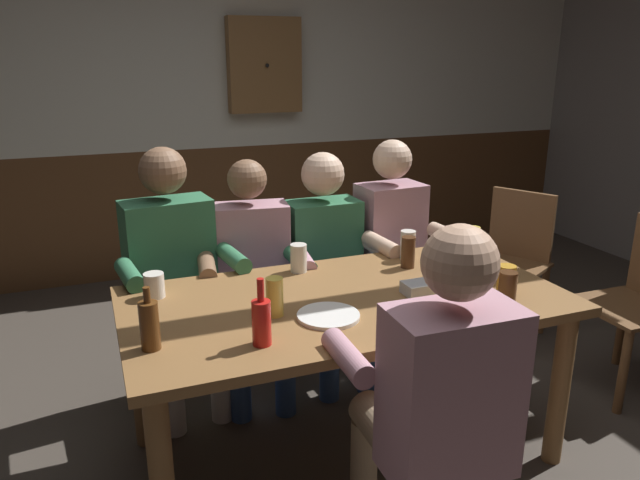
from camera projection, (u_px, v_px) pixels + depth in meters
ground_plane at (343, 449)px, 2.67m from camera, size 7.88×7.88×0.00m
back_wall_upper at (205, 37)px, 4.47m from camera, size 6.56×0.12×1.63m
back_wall_wainscot at (214, 208)px, 4.86m from camera, size 6.56×0.12×0.98m
dining_table at (346, 319)px, 2.47m from camera, size 1.78×0.92×0.73m
person_0 at (174, 268)px, 2.87m from camera, size 0.58×0.55×1.27m
person_1 at (252, 270)px, 3.00m from camera, size 0.57×0.57×1.19m
person_2 at (328, 256)px, 3.14m from camera, size 0.53×0.51×1.20m
person_3 at (396, 244)px, 3.28m from camera, size 0.50×0.54×1.24m
person_4 at (437, 393)px, 1.85m from camera, size 0.53×0.54×1.24m
chair_empty_near_left at (510, 259)px, 3.69m from camera, size 0.59×0.59×0.88m
table_candle at (456, 242)px, 3.02m from camera, size 0.04×0.04×0.08m
condiment_caddy at (420, 288)px, 2.47m from camera, size 0.14×0.10×0.05m
plate_0 at (328, 316)px, 2.25m from camera, size 0.24×0.24×0.01m
bottle_0 at (261, 321)px, 2.02m from camera, size 0.07×0.07×0.24m
bottle_1 at (467, 263)px, 2.56m from camera, size 0.07×0.07×0.25m
bottle_2 at (453, 282)px, 2.30m from camera, size 0.06×0.06×0.29m
bottle_3 at (149, 325)px, 1.99m from camera, size 0.07×0.07×0.22m
pint_glass_0 at (408, 245)px, 2.87m from camera, size 0.07×0.07×0.14m
pint_glass_1 at (506, 279)px, 2.48m from camera, size 0.07×0.07×0.11m
pint_glass_2 at (508, 286)px, 2.39m from camera, size 0.07×0.07×0.12m
pint_glass_3 at (154, 285)px, 2.43m from camera, size 0.08×0.08×0.10m
pint_glass_4 at (408, 252)px, 2.76m from camera, size 0.06×0.06×0.15m
pint_glass_5 at (275, 297)px, 2.25m from camera, size 0.07×0.07×0.15m
pint_glass_6 at (299, 258)px, 2.71m from camera, size 0.07×0.07×0.13m
pint_glass_7 at (472, 241)px, 2.92m from camera, size 0.07×0.07×0.14m
wall_dart_cabinet at (264, 65)px, 4.56m from camera, size 0.56×0.15×0.70m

